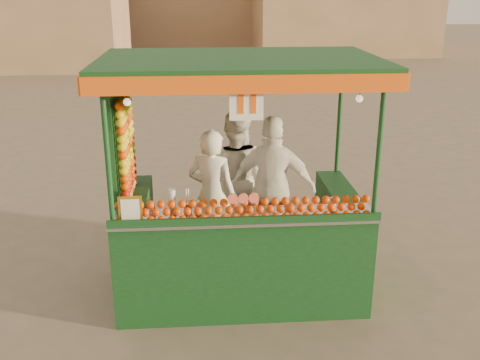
{
  "coord_description": "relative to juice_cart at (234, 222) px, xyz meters",
  "views": [
    {
      "loc": [
        -0.64,
        -6.14,
        3.51
      ],
      "look_at": [
        -0.19,
        -0.16,
        1.38
      ],
      "focal_mm": 41.41,
      "sensor_mm": 36.0,
      "label": 1
    }
  ],
  "objects": [
    {
      "name": "vendor_middle",
      "position": [
        0.06,
        0.78,
        0.28
      ],
      "size": [
        0.93,
        0.77,
        1.72
      ],
      "rotation": [
        0.0,
        0.0,
        2.99
      ],
      "color": "silver",
      "rests_on": "ground"
    },
    {
      "name": "vendor_right",
      "position": [
        0.49,
        0.31,
        0.3
      ],
      "size": [
        1.1,
        0.64,
        1.75
      ],
      "rotation": [
        0.0,
        0.0,
        2.92
      ],
      "color": "white",
      "rests_on": "ground"
    },
    {
      "name": "building_right",
      "position": [
        7.27,
        24.28,
        1.6
      ],
      "size": [
        9.0,
        6.0,
        5.0
      ],
      "primitive_type": "cube",
      "color": "#A47F5D",
      "rests_on": "ground"
    },
    {
      "name": "vendor_left",
      "position": [
        -0.24,
        0.32,
        0.23
      ],
      "size": [
        0.68,
        0.55,
        1.61
      ],
      "rotation": [
        0.0,
        0.0,
        2.81
      ],
      "color": "white",
      "rests_on": "ground"
    },
    {
      "name": "ground",
      "position": [
        0.27,
        0.28,
        -0.9
      ],
      "size": [
        90.0,
        90.0,
        0.0
      ],
      "primitive_type": "plane",
      "color": "brown",
      "rests_on": "ground"
    },
    {
      "name": "juice_cart",
      "position": [
        0.0,
        0.0,
        0.0
      ],
      "size": [
        3.05,
        1.97,
        2.77
      ],
      "color": "black",
      "rests_on": "ground"
    }
  ]
}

